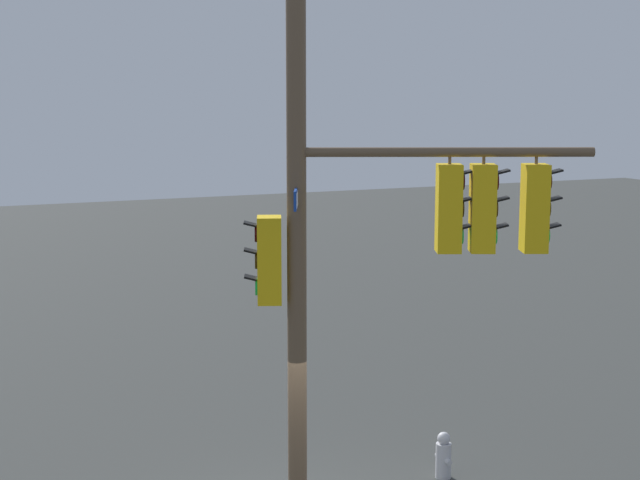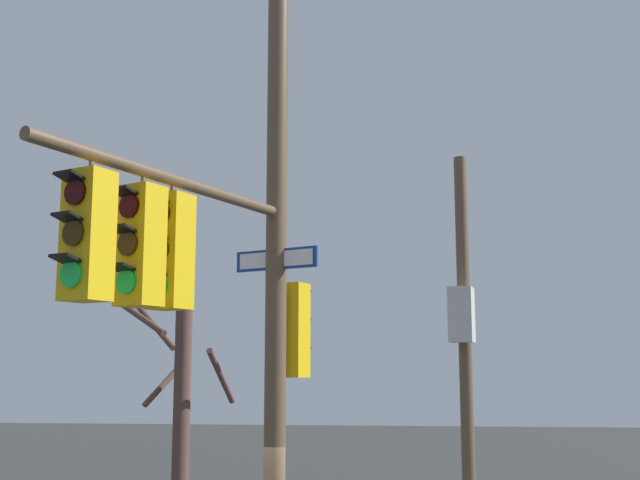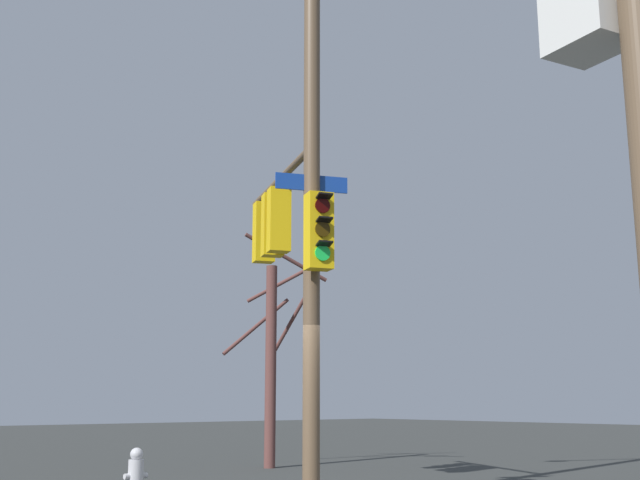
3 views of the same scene
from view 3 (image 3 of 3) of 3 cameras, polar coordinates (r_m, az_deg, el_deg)
main_signal_pole_assembly at (r=12.61m, az=-2.16°, el=4.73°), size 4.23×4.08×9.91m
secondary_pole_assembly at (r=5.89m, az=20.67°, el=14.40°), size 0.54×0.82×7.44m
fire_hydrant at (r=13.21m, az=-13.01°, el=-15.90°), size 0.38×0.24×0.73m
bare_tree_behind_pole at (r=18.22m, az=-3.44°, el=-8.01°), size 2.35×2.37×5.01m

